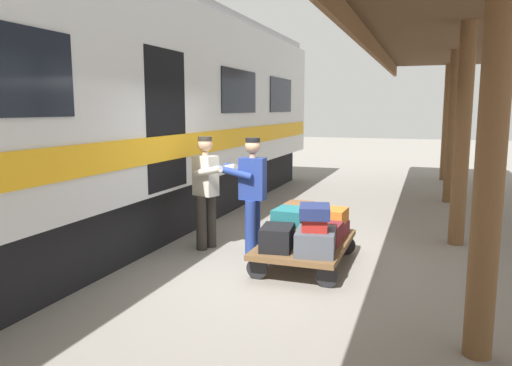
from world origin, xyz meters
TOP-DOWN VIEW (x-y plane):
  - ground_plane at (0.00, 0.00)m, footprint 60.00×60.00m
  - platform_canopy at (-2.17, 0.00)m, footprint 3.20×19.39m
  - train_car at (3.31, 0.00)m, footprint 3.02×16.34m
  - luggage_cart at (-0.25, -0.02)m, footprint 1.15×1.77m
  - suitcase_slate_roller at (-0.50, 0.47)m, footprint 0.55×0.67m
  - suitcase_black_hardshell at (-0.00, 0.47)m, footprint 0.45×0.57m
  - suitcase_olive_duffel at (-0.00, -0.02)m, footprint 0.42×0.65m
  - suitcase_burgundy_valise at (-0.50, -0.50)m, footprint 0.49×0.52m
  - suitcase_gray_aluminum at (-0.00, -0.50)m, footprint 0.46×0.52m
  - suitcase_maroon_trunk at (-0.50, -0.02)m, footprint 0.45×0.54m
  - suitcase_teal_softside at (-0.04, -0.05)m, footprint 0.44×0.50m
  - suitcase_red_plastic at (-0.48, 0.45)m, footprint 0.38×0.45m
  - suitcase_brown_leather at (-0.02, -0.51)m, footprint 0.38×0.48m
  - suitcase_navy_fabric at (-0.48, 0.46)m, footprint 0.46×0.54m
  - suitcase_orange_carryall at (-0.54, -0.49)m, footprint 0.37×0.47m
  - porter_in_overalls at (0.62, -0.28)m, footprint 0.67×0.43m
  - porter_by_door at (1.35, -0.33)m, footprint 0.74×0.58m

SIDE VIEW (x-z plane):
  - ground_plane at x=0.00m, z-range 0.00..0.00m
  - luggage_cart at x=-0.25m, z-range 0.12..0.46m
  - suitcase_burgundy_valise at x=-0.50m, z-range 0.34..0.52m
  - suitcase_gray_aluminum at x=0.00m, z-range 0.34..0.55m
  - suitcase_olive_duffel at x=0.00m, z-range 0.34..0.56m
  - suitcase_maroon_trunk at x=-0.50m, z-range 0.34..0.60m
  - suitcase_slate_roller at x=-0.50m, z-range 0.34..0.63m
  - suitcase_black_hardshell at x=0.00m, z-range 0.34..0.64m
  - suitcase_orange_carryall at x=-0.54m, z-range 0.52..0.71m
  - suitcase_brown_leather at x=-0.02m, z-range 0.55..0.76m
  - suitcase_teal_softside at x=-0.04m, z-range 0.56..0.77m
  - suitcase_red_plastic at x=-0.48m, z-range 0.63..0.79m
  - suitcase_navy_fabric at x=-0.48m, z-range 0.79..0.94m
  - porter_in_overalls at x=0.62m, z-range 0.07..1.78m
  - porter_by_door at x=1.35m, z-range 0.07..1.78m
  - train_car at x=3.31m, z-range 0.06..4.06m
  - platform_canopy at x=-2.17m, z-range 1.51..5.07m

